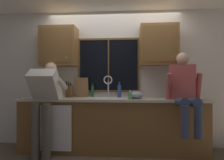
# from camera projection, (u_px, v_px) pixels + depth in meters

# --- Properties ---
(back_wall) EXTENTS (5.55, 0.12, 2.55)m
(back_wall) POSITION_uv_depth(u_px,v_px,m) (114.00, 78.00, 3.78)
(back_wall) COLOR silver
(back_wall) RESTS_ON floor
(ceiling_downlight_left) EXTENTS (0.14, 0.14, 0.01)m
(ceiling_downlight_left) POSITION_uv_depth(u_px,v_px,m) (53.00, 0.00, 3.20)
(ceiling_downlight_left) COLOR #FFEAB2
(window_glass) EXTENTS (1.10, 0.02, 0.95)m
(window_glass) POSITION_uv_depth(u_px,v_px,m) (109.00, 65.00, 3.72)
(window_glass) COLOR black
(window_frame_top) EXTENTS (1.17, 0.02, 0.04)m
(window_frame_top) POSITION_uv_depth(u_px,v_px,m) (109.00, 39.00, 3.71)
(window_frame_top) COLOR brown
(window_frame_bottom) EXTENTS (1.17, 0.02, 0.04)m
(window_frame_bottom) POSITION_uv_depth(u_px,v_px,m) (109.00, 91.00, 3.71)
(window_frame_bottom) COLOR brown
(window_frame_left) EXTENTS (0.03, 0.02, 0.95)m
(window_frame_left) POSITION_uv_depth(u_px,v_px,m) (79.00, 65.00, 3.75)
(window_frame_left) COLOR brown
(window_frame_right) EXTENTS (0.04, 0.02, 0.95)m
(window_frame_right) POSITION_uv_depth(u_px,v_px,m) (139.00, 65.00, 3.67)
(window_frame_right) COLOR brown
(window_mullion_center) EXTENTS (0.02, 0.02, 0.95)m
(window_mullion_center) POSITION_uv_depth(u_px,v_px,m) (109.00, 65.00, 3.71)
(window_mullion_center) COLOR brown
(lower_cabinet_run) EXTENTS (3.15, 0.58, 0.88)m
(lower_cabinet_run) POSITION_uv_depth(u_px,v_px,m) (112.00, 126.00, 3.43)
(lower_cabinet_run) COLOR brown
(lower_cabinet_run) RESTS_ON floor
(countertop) EXTENTS (3.21, 0.62, 0.04)m
(countertop) POSITION_uv_depth(u_px,v_px,m) (112.00, 99.00, 3.41)
(countertop) COLOR beige
(countertop) RESTS_ON lower_cabinet_run
(dishwasher_front) EXTENTS (0.60, 0.02, 0.74)m
(dishwasher_front) POSITION_uv_depth(u_px,v_px,m) (53.00, 128.00, 3.18)
(dishwasher_front) COLOR white
(upper_cabinet_left) EXTENTS (0.66, 0.36, 0.72)m
(upper_cabinet_left) POSITION_uv_depth(u_px,v_px,m) (59.00, 47.00, 3.63)
(upper_cabinet_left) COLOR olive
(upper_cabinet_right) EXTENTS (0.66, 0.36, 0.72)m
(upper_cabinet_right) POSITION_uv_depth(u_px,v_px,m) (159.00, 45.00, 3.49)
(upper_cabinet_right) COLOR olive
(sink) EXTENTS (0.80, 0.46, 0.21)m
(sink) POSITION_uv_depth(u_px,v_px,m) (107.00, 104.00, 3.42)
(sink) COLOR silver
(sink) RESTS_ON lower_cabinet_run
(faucet) EXTENTS (0.18, 0.09, 0.40)m
(faucet) POSITION_uv_depth(u_px,v_px,m) (108.00, 84.00, 3.60)
(faucet) COLOR silver
(faucet) RESTS_ON countertop
(person_standing) EXTENTS (0.53, 0.70, 1.55)m
(person_standing) POSITION_uv_depth(u_px,v_px,m) (45.00, 97.00, 3.19)
(person_standing) COLOR #595147
(person_standing) RESTS_ON floor
(person_sitting_on_counter) EXTENTS (0.54, 0.66, 1.26)m
(person_sitting_on_counter) POSITION_uv_depth(u_px,v_px,m) (184.00, 88.00, 3.06)
(person_sitting_on_counter) COLOR #384260
(person_sitting_on_counter) RESTS_ON countertop
(knife_block) EXTENTS (0.12, 0.18, 0.32)m
(knife_block) POSITION_uv_depth(u_px,v_px,m) (69.00, 91.00, 3.61)
(knife_block) COLOR brown
(knife_block) RESTS_ON countertop
(cutting_board) EXTENTS (0.26, 0.10, 0.37)m
(cutting_board) POSITION_uv_depth(u_px,v_px,m) (82.00, 87.00, 3.67)
(cutting_board) COLOR #997047
(cutting_board) RESTS_ON countertop
(mixing_bowl) EXTENTS (0.28, 0.28, 0.14)m
(mixing_bowl) POSITION_uv_depth(u_px,v_px,m) (136.00, 95.00, 3.34)
(mixing_bowl) COLOR #8C99A8
(mixing_bowl) RESTS_ON countertop
(soap_dispenser) EXTENTS (0.06, 0.07, 0.16)m
(soap_dispenser) POSITION_uv_depth(u_px,v_px,m) (130.00, 96.00, 3.18)
(soap_dispenser) COLOR #59A566
(soap_dispenser) RESTS_ON countertop
(bottle_green_glass) EXTENTS (0.07, 0.07, 0.29)m
(bottle_green_glass) POSITION_uv_depth(u_px,v_px,m) (119.00, 91.00, 3.58)
(bottle_green_glass) COLOR #334C8C
(bottle_green_glass) RESTS_ON countertop
(bottle_tall_clear) EXTENTS (0.05, 0.05, 0.27)m
(bottle_tall_clear) POSITION_uv_depth(u_px,v_px,m) (93.00, 91.00, 3.66)
(bottle_tall_clear) COLOR #1E592D
(bottle_tall_clear) RESTS_ON countertop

